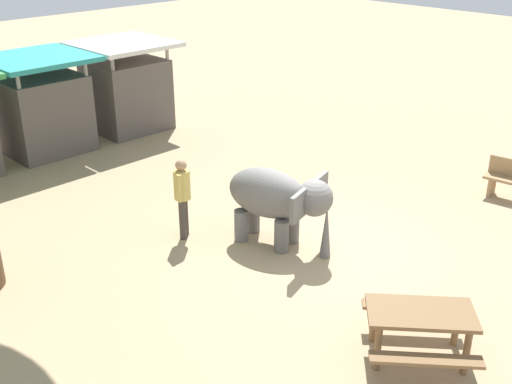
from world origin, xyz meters
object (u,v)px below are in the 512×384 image
(elephant, at_px, (277,198))
(market_stall_white, at_px, (127,91))
(picnic_table_near, at_px, (420,323))
(person_handler, at_px, (182,192))
(market_stall_teal, at_px, (43,109))

(elephant, distance_m, market_stall_white, 8.09)
(market_stall_white, bearing_deg, elephant, -104.36)
(elephant, bearing_deg, picnic_table_near, -30.67)
(market_stall_white, bearing_deg, person_handler, -115.89)
(elephant, bearing_deg, market_stall_teal, 169.08)
(picnic_table_near, bearing_deg, market_stall_teal, -42.62)
(elephant, distance_m, picnic_table_near, 3.89)
(person_handler, relative_size, market_stall_white, 0.64)
(picnic_table_near, distance_m, market_stall_white, 11.96)
(elephant, xyz_separation_m, picnic_table_near, (-1.03, -3.73, -0.37))
(elephant, bearing_deg, person_handler, -159.22)
(person_handler, xyz_separation_m, market_stall_white, (3.08, 6.35, 0.19))
(person_handler, bearing_deg, market_stall_white, 115.27)
(person_handler, distance_m, market_stall_white, 7.06)
(picnic_table_near, distance_m, market_stall_teal, 11.58)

